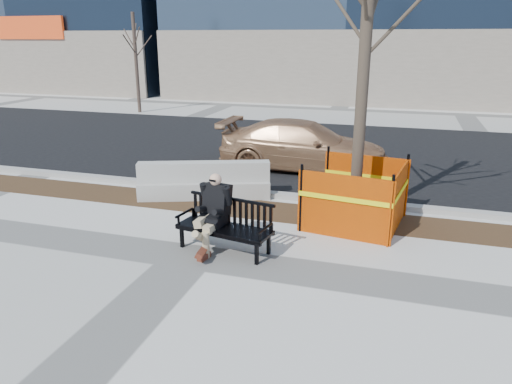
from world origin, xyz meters
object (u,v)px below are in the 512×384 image
sedan (303,169)px  jersey_barrier_left (205,198)px  bench (225,250)px  seated_man (215,247)px  tree_fence (353,223)px

sedan → jersey_barrier_left: 3.65m
bench → sedan: sedan is taller
seated_man → sedan: 5.79m
tree_fence → sedan: tree_fence is taller
jersey_barrier_left → bench: bearing=-80.5°
tree_fence → sedan: bearing=115.7°
seated_man → jersey_barrier_left: (-1.26, 2.54, 0.00)m
tree_fence → jersey_barrier_left: bearing=169.9°
seated_man → tree_fence: size_ratio=0.20×
bench → seated_man: bearing=169.2°
seated_man → jersey_barrier_left: size_ratio=0.45×
bench → jersey_barrier_left: (-1.50, 2.63, 0.00)m
seated_man → sedan: size_ratio=0.29×
tree_fence → sedan: 4.28m
sedan → seated_man: bearing=175.5°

